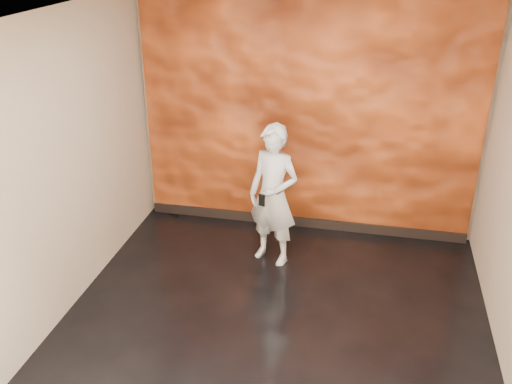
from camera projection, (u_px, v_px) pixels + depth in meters
name	position (u px, v px, depth m)	size (l,w,h in m)	color
room	(277.00, 188.00, 4.82)	(4.02, 4.02, 2.81)	black
feature_wall	(307.00, 119.00, 6.56)	(3.90, 0.06, 2.75)	orange
baseboard	(303.00, 222.00, 7.09)	(3.90, 0.04, 0.12)	black
man	(273.00, 195.00, 6.10)	(0.57, 0.38, 1.58)	#ADB4BE
phone	(262.00, 200.00, 5.87)	(0.07, 0.01, 0.13)	black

